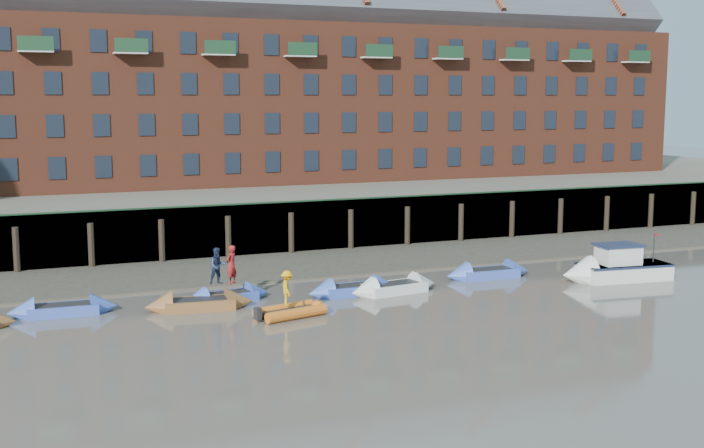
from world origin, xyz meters
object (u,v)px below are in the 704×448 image
person_rower_b (218,266)px  rowboat_3 (227,297)px  rowboat_6 (488,273)px  rib_tender (293,311)px  motor_launch (608,269)px  person_rib_crew (287,288)px  rowboat_4 (353,290)px  rowboat_2 (199,304)px  person_rower_a (231,265)px  rowboat_1 (63,310)px  rowboat_5 (394,288)px

person_rower_b → rowboat_3: bearing=-25.4°
rowboat_6 → person_rower_b: 14.95m
rowboat_6 → rib_tender: rowboat_6 is taller
motor_launch → person_rower_b: size_ratio=3.54×
rowboat_6 → person_rib_crew: size_ratio=3.20×
rowboat_4 → rowboat_6: (8.31, 1.00, 0.01)m
motor_launch → person_rib_crew: 18.23m
rowboat_2 → person_rib_crew: (3.34, -2.83, 1.06)m
rowboat_3 → motor_launch: (19.97, -2.97, 0.41)m
rowboat_2 → person_rower_a: (1.80, 1.02, 1.54)m
person_rower_a → person_rower_b: 0.64m
rowboat_4 → person_rib_crew: bearing=-148.0°
rowboat_2 → rowboat_4: rowboat_2 is taller
rowboat_4 → rowboat_1: bearing=172.8°
person_rower_a → person_rib_crew: bearing=70.2°
rowboat_5 → person_rib_crew: bearing=-166.7°
rowboat_5 → rib_tender: rowboat_5 is taller
rowboat_2 → person_rower_a: bearing=35.5°
rowboat_5 → person_rower_a: person_rower_a is taller
rowboat_3 → person_rower_a: size_ratio=2.45×
rowboat_1 → rib_tender: (9.49, -4.15, 0.00)m
motor_launch → rib_tender: bearing=9.4°
rib_tender → rowboat_5: bearing=8.0°
rib_tender → motor_launch: motor_launch is taller
rowboat_6 → rib_tender: 13.11m
rib_tender → rowboat_4: bearing=21.2°
motor_launch → person_rower_a: (-19.73, 2.92, 1.16)m
rowboat_3 → rowboat_2: bearing=-156.4°
rowboat_4 → rowboat_6: bearing=4.5°
person_rib_crew → person_rower_a: bearing=33.4°
rowboat_3 → person_rib_crew: person_rib_crew is taller
rowboat_1 → rowboat_2: bearing=-10.4°
rowboat_1 → rowboat_2: 6.05m
rowboat_3 → rowboat_4: bearing=-18.6°
rowboat_1 → person_rower_a: bearing=-0.0°
rowboat_4 → person_rib_crew: (-4.42, -3.02, 1.07)m
motor_launch → rowboat_6: bearing=-23.0°
rowboat_3 → rib_tender: rowboat_3 is taller
rowboat_2 → person_rib_crew: 4.50m
rowboat_3 → rowboat_1: bearing=167.4°
rowboat_1 → rowboat_6: 21.97m
rowboat_1 → rowboat_5: rowboat_5 is taller
rowboat_6 → rib_tender: (-12.48, -4.01, -0.01)m
rowboat_5 → motor_launch: 11.86m
rowboat_1 → person_rower_b: person_rower_b is taller
rowboat_4 → rowboat_5: rowboat_5 is taller
rowboat_3 → person_rib_crew: 4.42m
rib_tender → motor_launch: 17.98m
rib_tender → person_rower_a: size_ratio=1.81×
rowboat_2 → rowboat_4: size_ratio=1.04×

